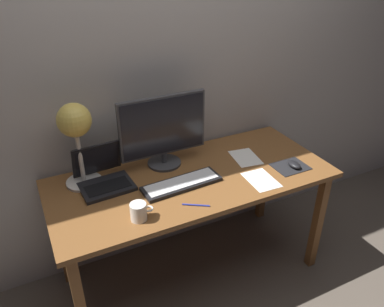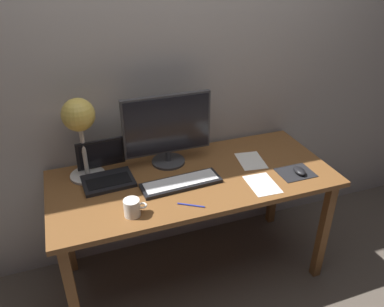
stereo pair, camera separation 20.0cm
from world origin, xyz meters
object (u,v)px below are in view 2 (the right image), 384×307
mouse (299,171)px  pen (191,205)px  keyboard_main (181,183)px  desk_lamp (79,122)px  monitor (167,128)px  coffee_mug (132,208)px  laptop (105,168)px

mouse → pen: mouse is taller
keyboard_main → desk_lamp: bearing=151.0°
monitor → pen: 0.50m
keyboard_main → coffee_mug: bearing=-150.6°
mouse → coffee_mug: bearing=-177.2°
keyboard_main → coffee_mug: 0.35m
keyboard_main → laptop: (-0.38, 0.21, 0.05)m
desk_lamp → pen: bearing=-45.0°
laptop → coffee_mug: (0.07, -0.38, -0.02)m
laptop → mouse: (1.05, -0.34, -0.04)m
monitor → coffee_mug: size_ratio=4.50×
laptop → pen: size_ratio=2.07×
laptop → coffee_mug: 0.39m
monitor → mouse: monitor is taller
laptop → mouse: size_ratio=3.03×
monitor → keyboard_main: (-0.00, -0.25, -0.22)m
coffee_mug → pen: (0.29, -0.03, -0.04)m
keyboard_main → desk_lamp: desk_lamp is taller
coffee_mug → pen: coffee_mug is taller
keyboard_main → coffee_mug: size_ratio=3.90×
coffee_mug → pen: size_ratio=0.82×
monitor → mouse: bearing=-29.3°
laptop → desk_lamp: 0.30m
keyboard_main → pen: keyboard_main is taller
pen → monitor: bearing=88.0°
desk_lamp → coffee_mug: bearing=-68.8°
mouse → coffee_mug: coffee_mug is taller
keyboard_main → coffee_mug: (-0.30, -0.17, 0.03)m
laptop → monitor: bearing=5.7°
desk_lamp → coffee_mug: 0.55m
monitor → pen: bearing=-92.0°
desk_lamp → mouse: (1.14, -0.38, -0.32)m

